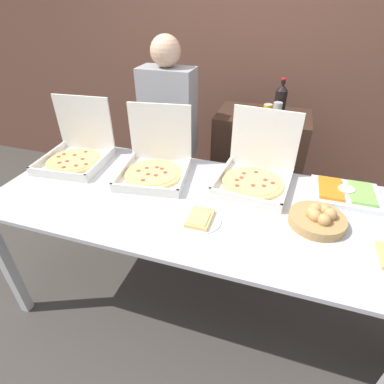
# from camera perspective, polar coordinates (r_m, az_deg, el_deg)

# --- Properties ---
(ground_plane) EXTENTS (16.00, 16.00, 0.00)m
(ground_plane) POSITION_cam_1_polar(r_m,az_deg,el_deg) (2.36, 0.00, -19.63)
(ground_plane) COLOR #423D38
(brick_wall_behind) EXTENTS (10.00, 0.06, 2.80)m
(brick_wall_behind) POSITION_cam_1_polar(r_m,az_deg,el_deg) (3.11, 10.59, 24.11)
(brick_wall_behind) COLOR brown
(brick_wall_behind) RESTS_ON ground_plane
(buffet_table) EXTENTS (2.31, 0.97, 0.91)m
(buffet_table) POSITION_cam_1_polar(r_m,az_deg,el_deg) (1.78, 0.00, -3.90)
(buffet_table) COLOR silver
(buffet_table) RESTS_ON ground_plane
(pizza_box_near_right) EXTENTS (0.46, 0.47, 0.42)m
(pizza_box_near_right) POSITION_cam_1_polar(r_m,az_deg,el_deg) (1.88, 12.01, 3.75)
(pizza_box_near_right) COLOR silver
(pizza_box_near_right) RESTS_ON buffet_table
(pizza_box_far_right) EXTENTS (0.47, 0.49, 0.41)m
(pizza_box_far_right) POSITION_cam_1_polar(r_m,az_deg,el_deg) (1.94, -7.02, 5.38)
(pizza_box_far_right) COLOR silver
(pizza_box_far_right) RESTS_ON buffet_table
(pizza_box_near_left) EXTENTS (0.45, 0.47, 0.41)m
(pizza_box_near_left) POSITION_cam_1_polar(r_m,az_deg,el_deg) (2.23, -21.11, 7.20)
(pizza_box_near_left) COLOR silver
(pizza_box_near_left) RESTS_ON buffet_table
(paper_plate_front_right) EXTENTS (0.22, 0.22, 0.03)m
(paper_plate_front_right) POSITION_cam_1_polar(r_m,az_deg,el_deg) (1.56, 1.51, -5.15)
(paper_plate_front_right) COLOR white
(paper_plate_front_right) RESTS_ON buffet_table
(veggie_tray) EXTENTS (0.37, 0.30, 0.05)m
(veggie_tray) POSITION_cam_1_polar(r_m,az_deg,el_deg) (1.95, 27.16, -0.16)
(veggie_tray) COLOR white
(veggie_tray) RESTS_ON buffet_table
(bread_basket) EXTENTS (0.28, 0.28, 0.10)m
(bread_basket) POSITION_cam_1_polar(r_m,az_deg,el_deg) (1.65, 22.84, -4.65)
(bread_basket) COLOR tan
(bread_basket) RESTS_ON buffet_table
(sideboard_podium) EXTENTS (0.73, 0.49, 1.09)m
(sideboard_podium) POSITION_cam_1_polar(r_m,az_deg,el_deg) (2.75, 12.07, 3.53)
(sideboard_podium) COLOR #382319
(sideboard_podium) RESTS_ON ground_plane
(soda_bottle) EXTENTS (0.09, 0.09, 0.27)m
(soda_bottle) POSITION_cam_1_polar(r_m,az_deg,el_deg) (2.52, 16.52, 16.63)
(soda_bottle) COLOR black
(soda_bottle) RESTS_ON sideboard_podium
(soda_can_silver) EXTENTS (0.07, 0.07, 0.12)m
(soda_can_silver) POSITION_cam_1_polar(r_m,az_deg,el_deg) (2.43, 15.90, 14.71)
(soda_can_silver) COLOR silver
(soda_can_silver) RESTS_ON sideboard_podium
(soda_can_colored) EXTENTS (0.07, 0.07, 0.12)m
(soda_can_colored) POSITION_cam_1_polar(r_m,az_deg,el_deg) (2.36, 14.16, 14.46)
(soda_can_colored) COLOR gold
(soda_can_colored) RESTS_ON sideboard_podium
(person_guest_cap) EXTENTS (0.40, 0.22, 1.67)m
(person_guest_cap) POSITION_cam_1_polar(r_m,az_deg,el_deg) (2.45, -4.26, 9.05)
(person_guest_cap) COLOR black
(person_guest_cap) RESTS_ON ground_plane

